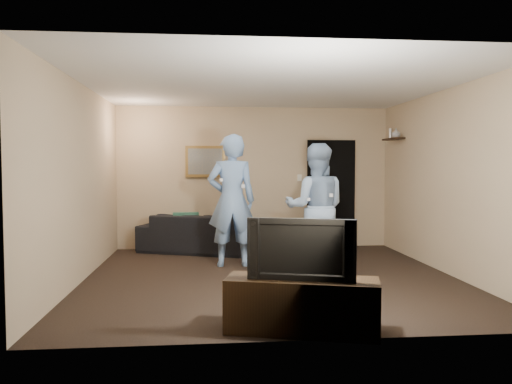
{
  "coord_description": "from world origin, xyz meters",
  "views": [
    {
      "loc": [
        -0.83,
        -6.7,
        1.52
      ],
      "look_at": [
        -0.17,
        0.3,
        1.15
      ],
      "focal_mm": 35.0,
      "sensor_mm": 36.0,
      "label": 1
    }
  ],
  "objects": [
    {
      "name": "tv_console",
      "position": [
        0.0,
        -2.28,
        0.25
      ],
      "size": [
        1.45,
        0.8,
        0.49
      ],
      "primitive_type": "cube",
      "rotation": [
        0.0,
        0.0,
        -0.28
      ],
      "color": "black",
      "rests_on": "ground"
    },
    {
      "name": "wall_shelf",
      "position": [
        2.39,
        1.8,
        1.99
      ],
      "size": [
        0.2,
        0.6,
        0.03
      ],
      "primitive_type": "cube",
      "color": "black",
      "rests_on": "wall_right"
    },
    {
      "name": "throw_pillow",
      "position": [
        -1.24,
        2.06,
        0.48
      ],
      "size": [
        0.46,
        0.17,
        0.45
      ],
      "primitive_type": "cube",
      "rotation": [
        0.0,
        0.0,
        0.06
      ],
      "color": "#194D3C",
      "rests_on": "sofa"
    },
    {
      "name": "painting_canvas",
      "position": [
        -0.9,
        2.45,
        1.6
      ],
      "size": [
        0.62,
        0.01,
        0.47
      ],
      "primitive_type": "cube",
      "color": "slate",
      "rests_on": "painting_frame"
    },
    {
      "name": "wall_front",
      "position": [
        0.0,
        -2.5,
        1.3
      ],
      "size": [
        5.0,
        0.04,
        2.6
      ],
      "primitive_type": "cube",
      "color": "tan",
      "rests_on": "ground"
    },
    {
      "name": "wall_left",
      "position": [
        -2.5,
        0.0,
        1.3
      ],
      "size": [
        0.04,
        5.0,
        2.6
      ],
      "primitive_type": "cube",
      "color": "tan",
      "rests_on": "ground"
    },
    {
      "name": "wii_player_left",
      "position": [
        -0.49,
        0.82,
        1.0
      ],
      "size": [
        0.74,
        0.54,
        1.99
      ],
      "color": "#7BA2D6",
      "rests_on": "ground"
    },
    {
      "name": "sofa",
      "position": [
        -0.88,
        2.06,
        0.34
      ],
      "size": [
        2.49,
        1.65,
        0.68
      ],
      "primitive_type": "imported",
      "rotation": [
        0.0,
        0.0,
        2.79
      ],
      "color": "black",
      "rests_on": "ground"
    },
    {
      "name": "television",
      "position": [
        0.0,
        -2.28,
        0.77
      ],
      "size": [
        0.97,
        0.39,
        0.56
      ],
      "primitive_type": "imported",
      "rotation": [
        0.0,
        0.0,
        -0.28
      ],
      "color": "black",
      "rests_on": "tv_console"
    },
    {
      "name": "wall_back",
      "position": [
        0.0,
        2.5,
        1.3
      ],
      "size": [
        5.0,
        0.04,
        2.6
      ],
      "primitive_type": "cube",
      "color": "tan",
      "rests_on": "ground"
    },
    {
      "name": "doorway",
      "position": [
        1.45,
        2.47,
        1.0
      ],
      "size": [
        0.9,
        0.06,
        2.0
      ],
      "primitive_type": "cube",
      "color": "black",
      "rests_on": "ground"
    },
    {
      "name": "ground",
      "position": [
        0.0,
        0.0,
        0.0
      ],
      "size": [
        5.0,
        5.0,
        0.0
      ],
      "primitive_type": "plane",
      "color": "black",
      "rests_on": "ground"
    },
    {
      "name": "wii_player_right",
      "position": [
        0.69,
        0.31,
        0.92
      ],
      "size": [
        1.02,
        0.86,
        1.84
      ],
      "color": "#87A3C5",
      "rests_on": "ground"
    },
    {
      "name": "shelf_figurine",
      "position": [
        2.39,
        1.94,
        2.09
      ],
      "size": [
        0.06,
        0.06,
        0.18
      ],
      "primitive_type": "cylinder",
      "color": "#B4B3B8",
      "rests_on": "wall_shelf"
    },
    {
      "name": "painting_frame",
      "position": [
        -0.9,
        2.48,
        1.6
      ],
      "size": [
        0.72,
        0.05,
        0.57
      ],
      "primitive_type": "cube",
      "color": "olive",
      "rests_on": "wall_back"
    },
    {
      "name": "wall_right",
      "position": [
        2.5,
        0.0,
        1.3
      ],
      "size": [
        0.04,
        5.0,
        2.6
      ],
      "primitive_type": "cube",
      "color": "tan",
      "rests_on": "ground"
    },
    {
      "name": "ceiling",
      "position": [
        0.0,
        0.0,
        2.6
      ],
      "size": [
        5.0,
        5.0,
        0.04
      ],
      "primitive_type": "cube",
      "color": "silver",
      "rests_on": "wall_back"
    },
    {
      "name": "light_switch",
      "position": [
        0.85,
        2.48,
        1.3
      ],
      "size": [
        0.08,
        0.02,
        0.12
      ],
      "primitive_type": "cube",
      "color": "silver",
      "rests_on": "wall_back"
    },
    {
      "name": "shelf_vase",
      "position": [
        2.39,
        1.68,
        2.09
      ],
      "size": [
        0.16,
        0.16,
        0.16
      ],
      "primitive_type": "imported",
      "rotation": [
        0.0,
        0.0,
        -0.01
      ],
      "color": "#A6A6AA",
      "rests_on": "wall_shelf"
    }
  ]
}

